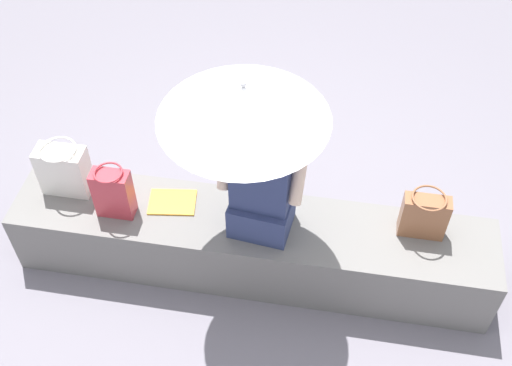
{
  "coord_description": "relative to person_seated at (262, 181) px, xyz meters",
  "views": [
    {
      "loc": [
        0.41,
        -2.28,
        3.31
      ],
      "look_at": [
        0.03,
        -0.01,
        0.8
      ],
      "focal_mm": 43.86,
      "sensor_mm": 36.0,
      "label": 1
    }
  ],
  "objects": [
    {
      "name": "parasol",
      "position": [
        -0.08,
        -0.07,
        0.59
      ],
      "size": [
        0.84,
        0.84,
        1.1
      ],
      "color": "#B7B7BC",
      "rests_on": "stone_bench"
    },
    {
      "name": "ground_plane",
      "position": [
        -0.07,
        0.02,
        -0.84
      ],
      "size": [
        14.0,
        14.0,
        0.0
      ],
      "primitive_type": "plane",
      "color": "slate"
    },
    {
      "name": "person_seated",
      "position": [
        0.0,
        0.0,
        0.0
      ],
      "size": [
        0.49,
        0.32,
        0.9
      ],
      "color": "navy",
      "rests_on": "stone_bench"
    },
    {
      "name": "tote_bag_canvas",
      "position": [
        -1.21,
        0.09,
        -0.22
      ],
      "size": [
        0.29,
        0.22,
        0.34
      ],
      "color": "silver",
      "rests_on": "stone_bench"
    },
    {
      "name": "handbag_black",
      "position": [
        0.91,
        0.1,
        -0.24
      ],
      "size": [
        0.26,
        0.19,
        0.3
      ],
      "color": "brown",
      "rests_on": "stone_bench"
    },
    {
      "name": "magazine",
      "position": [
        -0.56,
        0.09,
        -0.38
      ],
      "size": [
        0.3,
        0.24,
        0.01
      ],
      "primitive_type": "cube",
      "rotation": [
        0.0,
        0.0,
        0.14
      ],
      "color": "gold",
      "rests_on": "stone_bench"
    },
    {
      "name": "shoulder_bag_spare",
      "position": [
        -0.86,
        -0.04,
        -0.22
      ],
      "size": [
        0.22,
        0.17,
        0.34
      ],
      "color": "#B2333D",
      "rests_on": "stone_bench"
    },
    {
      "name": "stone_bench",
      "position": [
        -0.07,
        0.02,
        -0.61
      ],
      "size": [
        2.88,
        0.51,
        0.45
      ],
      "primitive_type": "cube",
      "color": "slate",
      "rests_on": "ground"
    }
  ]
}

